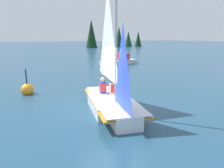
% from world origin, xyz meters
% --- Properties ---
extents(ground_plane, '(260.00, 260.00, 0.00)m').
position_xyz_m(ground_plane, '(0.00, 0.00, 0.00)').
color(ground_plane, navy).
extents(sailboat_main, '(2.81, 4.70, 4.97)m').
position_xyz_m(sailboat_main, '(-0.02, -0.06, 0.66)').
color(sailboat_main, silver).
rests_on(sailboat_main, ground_plane).
extents(sailor_helm, '(0.37, 0.40, 1.16)m').
position_xyz_m(sailor_helm, '(-0.43, -0.62, 0.63)').
color(sailor_helm, black).
rests_on(sailor_helm, ground_plane).
extents(sailor_crew, '(0.37, 0.40, 1.16)m').
position_xyz_m(sailor_crew, '(-0.12, -0.98, 0.62)').
color(sailor_crew, black).
rests_on(sailor_crew, ground_plane).
extents(motorboat_distant, '(4.47, 2.20, 1.13)m').
position_xyz_m(motorboat_distant, '(-8.45, -12.47, 0.39)').
color(motorboat_distant, silver).
rests_on(motorboat_distant, ground_plane).
extents(treeline_shore, '(17.88, 3.36, 7.35)m').
position_xyz_m(treeline_shore, '(-27.19, -46.06, 3.08)').
color(treeline_shore, '#143319').
rests_on(treeline_shore, ground_plane).
extents(buoy_marker, '(0.63, 0.63, 1.38)m').
position_xyz_m(buoy_marker, '(2.42, -4.38, 0.23)').
color(buoy_marker, orange).
rests_on(buoy_marker, ground_plane).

